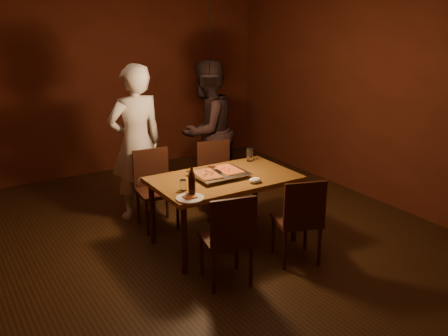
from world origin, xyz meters
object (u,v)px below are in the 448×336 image
chair_near_right (300,214)px  plate_slice (190,198)px  dining_table (224,184)px  chair_far_right (216,171)px  chair_far_left (154,181)px  pendant_lamp (209,80)px  beer_bottle_b (192,180)px  pizza_tray (219,175)px  diner_white (136,143)px  beer_bottle_a (192,184)px  chair_near_left (229,232)px  diner_dark (207,131)px

chair_near_right → plate_slice: size_ratio=2.01×
dining_table → chair_far_right: chair_far_right is taller
chair_far_left → pendant_lamp: size_ratio=0.44×
chair_far_right → beer_bottle_b: (-0.86, -0.99, 0.34)m
chair_far_left → pizza_tray: 0.92m
diner_white → pendant_lamp: bearing=107.5°
chair_far_left → pendant_lamp: pendant_lamp is taller
dining_table → beer_bottle_a: bearing=-150.1°
chair_near_right → chair_near_left: bearing=-162.5°
chair_near_left → chair_near_right: 0.81m
diner_dark → beer_bottle_b: bearing=33.1°
pizza_tray → pendant_lamp: bearing=132.7°
plate_slice → diner_dark: size_ratio=0.14×
chair_near_right → diner_white: diner_white is taller
chair_far_right → chair_near_left: same height
chair_far_right → pendant_lamp: (-0.46, -0.66, 1.22)m
pizza_tray → diner_dark: size_ratio=0.30×
diner_white → pendant_lamp: size_ratio=1.68×
chair_near_right → pizza_tray: size_ratio=0.97×
pendant_lamp → plate_slice: bearing=-136.4°
chair_near_right → pendant_lamp: (-0.49, 0.89, 1.22)m
pizza_tray → pendant_lamp: (-0.07, 0.06, 0.99)m
chair_far_right → dining_table: bearing=75.7°
chair_near_right → plate_slice: (-0.98, 0.42, 0.22)m
chair_far_left → chair_far_right: 0.79m
dining_table → beer_bottle_b: 0.60m
chair_far_right → plate_slice: bearing=60.6°
plate_slice → chair_far_left: bearing=82.2°
beer_bottle_b → diner_white: bearing=89.9°
chair_far_left → diner_dark: size_ratio=0.27×
chair_far_left → chair_near_left: (0.01, -1.61, 0.00)m
dining_table → chair_near_left: bearing=-118.8°
dining_table → chair_far_right: (0.35, 0.75, -0.14)m
beer_bottle_b → diner_white: 1.39m
plate_slice → dining_table: bearing=31.6°
chair_far_right → beer_bottle_a: beer_bottle_a is taller
chair_near_right → chair_far_left: bearing=135.3°
dining_table → pizza_tray: pizza_tray is taller
pendant_lamp → chair_near_left: bearing=-110.0°
chair_near_right → pendant_lamp: 1.59m
dining_table → chair_near_left: chair_near_left is taller
dining_table → pendant_lamp: pendant_lamp is taller
pizza_tray → beer_bottle_b: (-0.47, -0.27, 0.11)m
dining_table → chair_near_right: bearing=-64.1°
diner_dark → pendant_lamp: size_ratio=1.66×
pendant_lamp → diner_dark: bearing=61.7°
chair_near_left → pizza_tray: bearing=76.6°
beer_bottle_a → pendant_lamp: size_ratio=0.23×
beer_bottle_a → plate_slice: (-0.05, -0.05, -0.12)m
plate_slice → pendant_lamp: size_ratio=0.24×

